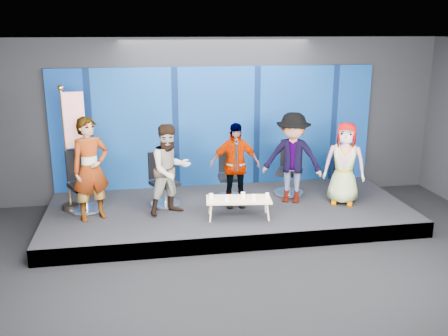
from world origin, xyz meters
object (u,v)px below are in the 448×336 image
Objects in this scene: panelist_c at (235,165)px; panelist_d at (292,158)px; coffee_table at (239,200)px; chair_c at (230,182)px; mug_e at (267,195)px; chair_d at (289,177)px; panelist_e at (344,164)px; flag_stand at (72,145)px; chair_b at (164,188)px; chair_e at (343,180)px; panelist_a at (91,169)px; mug_b at (227,198)px; mug_a at (211,196)px; mug_d at (254,197)px; chair_a at (84,191)px; panelist_b at (170,170)px; mug_c at (243,195)px.

panelist_d is at bearing 6.10° from panelist_c.
chair_c is at bearing 87.66° from coffee_table.
coffee_table is 14.73× the size of mug_e.
panelist_e reaches higher than chair_d.
chair_b is at bearing -5.62° from flag_stand.
chair_e is at bearing 92.34° from panelist_e.
panelist_a is 17.71× the size of mug_b.
panelist_e is at bearing -10.31° from flag_stand.
chair_c is 10.89× the size of mug_a.
coffee_table is at bearing 21.87° from mug_b.
panelist_d is at bearing 29.30° from coffee_table.
mug_d is (0.50, -0.01, -0.00)m from mug_b.
chair_d is at bearing 56.38° from mug_e.
chair_a is at bearing -155.39° from chair_e.
panelist_e is at bearing 10.75° from coffee_table.
panelist_a is 2.84m from chair_c.
panelist_e reaches higher than mug_b.
chair_a reaches higher than chair_e.
mug_e is 3.76m from flag_stand.
panelist_b reaches higher than chair_c.
chair_a is at bearing 141.16° from panelist_b.
mug_a is 0.97× the size of mug_c.
chair_d reaches higher than coffee_table.
mug_c is at bearing -41.17° from chair_a.
coffee_table is (-0.04, -0.63, -0.50)m from panelist_c.
panelist_c is at bearing -10.71° from flag_stand.
mug_c is at bearing -3.89° from mug_a.
flag_stand reaches higher than panelist_c.
chair_a is at bearing 164.20° from mug_c.
chair_e is at bearing -25.38° from chair_a.
chair_b reaches higher than coffee_table.
panelist_a is 18.88× the size of mug_d.
panelist_d is 1.88m from mug_a.
chair_d is at bearing -14.39° from panelist_a.
panelist_a is at bearing -161.72° from chair_c.
chair_b is 0.94× the size of chair_d.
chair_d is at bearing 50.28° from mug_d.
flag_stand reaches higher than mug_c.
chair_a reaches higher than chair_c.
chair_c reaches higher than mug_d.
panelist_b is at bearing 159.54° from mug_d.
panelist_d is 4.23m from flag_stand.
chair_b is 0.85× the size of coffee_table.
mug_b is at bearing -115.93° from chair_d.
coffee_table is at bearing -43.16° from panelist_b.
panelist_b is 1.19m from mug_b.
panelist_c is 0.71m from mug_c.
mug_b is at bearing -66.93° from chair_b.
panelist_a is at bearing -150.97° from panelist_d.
mug_e is (1.74, -0.45, -0.45)m from panelist_b.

